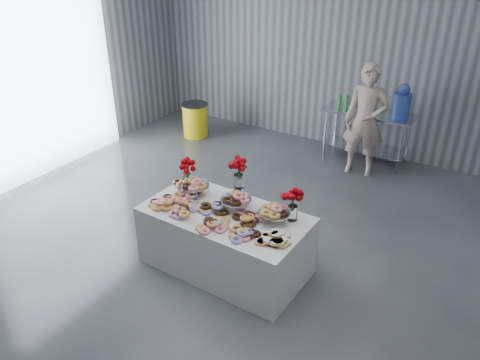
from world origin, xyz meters
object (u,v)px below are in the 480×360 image
object	(u,v)px
water_jug	(402,102)
trash_barrel	(195,120)
display_table	(225,240)
prep_table	(367,127)
person	(365,121)

from	to	relation	value
water_jug	trash_barrel	size ratio (longest dim) A/B	0.84
display_table	water_jug	distance (m)	3.95
prep_table	trash_barrel	xyz separation A→B (m)	(-3.17, -0.66, -0.29)
display_table	prep_table	bearing A→B (deg)	83.45
display_table	water_jug	xyz separation A→B (m)	(0.93, 3.76, 0.77)
water_jug	person	bearing A→B (deg)	-130.21
prep_table	water_jug	world-z (taller)	water_jug
display_table	trash_barrel	distance (m)	4.13
water_jug	person	xyz separation A→B (m)	(-0.41, -0.48, -0.24)
prep_table	water_jug	xyz separation A→B (m)	(0.50, -0.00, 0.53)
trash_barrel	prep_table	bearing A→B (deg)	11.82
prep_table	trash_barrel	distance (m)	3.26
water_jug	prep_table	bearing A→B (deg)	180.00
water_jug	display_table	bearing A→B (deg)	-103.92
trash_barrel	water_jug	bearing A→B (deg)	10.25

